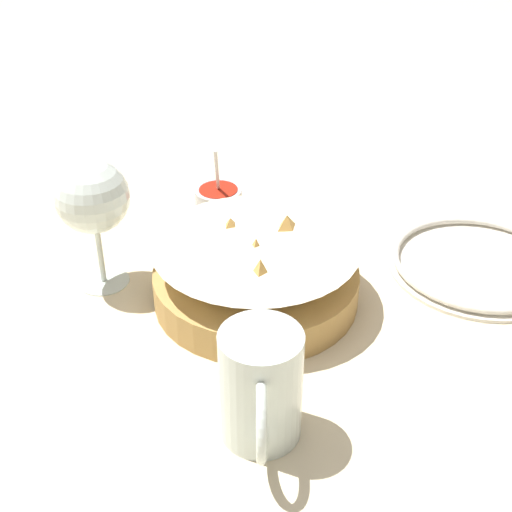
{
  "coord_description": "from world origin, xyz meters",
  "views": [
    {
      "loc": [
        0.66,
        0.02,
        0.51
      ],
      "look_at": [
        -0.02,
        0.02,
        0.06
      ],
      "focal_mm": 50.0,
      "sensor_mm": 36.0,
      "label": 1
    }
  ],
  "objects": [
    {
      "name": "ground_plane",
      "position": [
        0.0,
        0.0,
        0.0
      ],
      "size": [
        4.0,
        4.0,
        0.0
      ],
      "primitive_type": "plane",
      "color": "beige"
    },
    {
      "name": "side_plate",
      "position": [
        -0.09,
        0.31,
        0.01
      ],
      "size": [
        0.22,
        0.22,
        0.01
      ],
      "color": "silver",
      "rests_on": "ground_plane"
    },
    {
      "name": "sauce_cup",
      "position": [
        -0.23,
        -0.03,
        0.02
      ],
      "size": [
        0.07,
        0.07,
        0.12
      ],
      "color": "#B7B7BC",
      "rests_on": "ground_plane"
    },
    {
      "name": "wine_glass",
      "position": [
        -0.06,
        -0.16,
        0.11
      ],
      "size": [
        0.09,
        0.09,
        0.16
      ],
      "color": "silver",
      "rests_on": "ground_plane"
    },
    {
      "name": "food_basket",
      "position": [
        -0.02,
        0.03,
        0.04
      ],
      "size": [
        0.24,
        0.24,
        0.09
      ],
      "color": "#B2894C",
      "rests_on": "ground_plane"
    },
    {
      "name": "beer_mug",
      "position": [
        0.19,
        0.03,
        0.05
      ],
      "size": [
        0.12,
        0.08,
        0.12
      ],
      "color": "silver",
      "rests_on": "ground_plane"
    }
  ]
}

